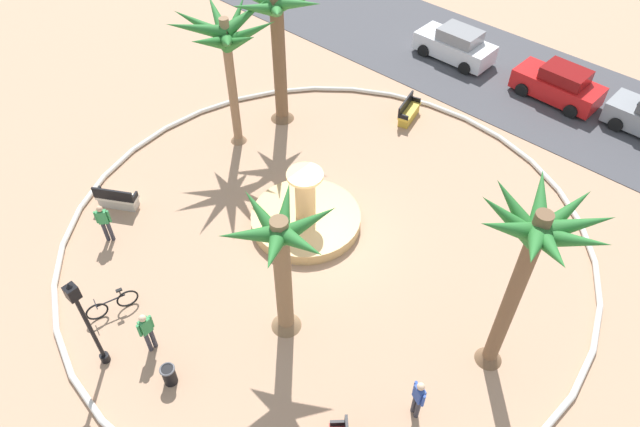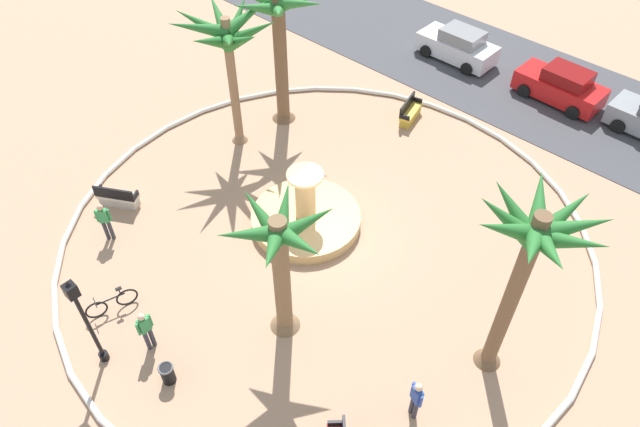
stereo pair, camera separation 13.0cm
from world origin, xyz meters
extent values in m
plane|color=tan|center=(0.00, 0.00, 0.00)|extent=(80.00, 80.00, 0.00)
torus|color=silver|center=(0.00, 0.00, 0.10)|extent=(19.26, 19.26, 0.20)
cube|color=#424247|center=(0.00, 14.03, 0.01)|extent=(48.00, 8.00, 0.03)
cylinder|color=tan|center=(-1.00, -0.02, 0.23)|extent=(4.09, 4.09, 0.45)
cylinder|color=#19567F|center=(-1.00, -0.02, 0.19)|extent=(3.60, 3.60, 0.34)
cylinder|color=tan|center=(-1.00, -0.02, 1.41)|extent=(0.74, 0.74, 1.92)
cylinder|color=#E0B370|center=(-1.00, -0.02, 2.43)|extent=(1.31, 1.31, 0.12)
cylinder|color=brown|center=(-6.29, 4.11, 3.00)|extent=(0.56, 0.56, 6.00)
cone|color=brown|center=(-6.29, 4.11, 0.25)|extent=(1.06, 1.06, 0.50)
cone|color=#337F38|center=(-5.25, 4.27, 5.73)|extent=(2.29, 0.89, 1.08)
cone|color=#337F38|center=(-6.40, 3.12, 5.59)|extent=(0.81, 2.26, 1.33)
cone|color=#337F38|center=(-5.55, 3.43, 5.59)|extent=(2.00, 1.92, 1.33)
cylinder|color=brown|center=(7.06, -0.49, 3.18)|extent=(0.44, 0.44, 6.36)
cone|color=brown|center=(7.06, -0.49, 0.25)|extent=(0.83, 0.83, 0.50)
cone|color=#28702D|center=(7.82, -0.44, 5.99)|extent=(1.81, 0.68, 1.25)
cone|color=#28702D|center=(7.68, 0.00, 6.06)|extent=(1.75, 1.55, 1.13)
cone|color=#28702D|center=(7.29, 0.24, 5.98)|extent=(1.06, 1.86, 1.26)
cone|color=#28702D|center=(6.68, 0.20, 6.04)|extent=(1.35, 1.83, 1.17)
cone|color=#28702D|center=(6.35, -0.34, 5.92)|extent=(1.82, 0.91, 1.36)
cone|color=#28702D|center=(6.37, -0.72, 5.92)|extent=(1.83, 1.08, 1.36)
cone|color=#28702D|center=(6.58, -1.11, 6.03)|extent=(1.53, 1.76, 1.17)
cone|color=#28702D|center=(7.28, -1.26, 6.08)|extent=(1.03, 1.87, 1.09)
cone|color=#28702D|center=(7.59, -1.08, 6.06)|extent=(1.61, 1.71, 1.13)
cylinder|color=#8E6B4C|center=(-6.56, 1.67, 2.84)|extent=(0.37, 0.37, 5.68)
cone|color=#8E6B4C|center=(-6.56, 1.67, 0.25)|extent=(0.70, 0.70, 0.50)
cone|color=#28702D|center=(-5.63, 1.58, 5.13)|extent=(2.19, 0.77, 1.59)
cone|color=#28702D|center=(-5.77, 2.22, 5.19)|extent=(2.11, 1.70, 1.49)
cone|color=#28702D|center=(-6.50, 2.72, 5.41)|extent=(0.69, 2.26, 1.10)
cone|color=#28702D|center=(-6.93, 2.53, 5.14)|extent=(1.37, 2.19, 1.57)
cone|color=#28702D|center=(-7.47, 2.10, 5.30)|extent=(2.25, 1.44, 1.29)
cone|color=#28702D|center=(-7.47, 1.25, 5.30)|extent=(2.25, 1.43, 1.29)
cone|color=#28702D|center=(-7.16, 0.83, 5.40)|extent=(1.76, 2.14, 1.11)
cone|color=#28702D|center=(-6.33, 0.74, 5.19)|extent=(1.05, 2.25, 1.48)
cone|color=#28702D|center=(-5.76, 1.08, 5.25)|extent=(2.10, 1.76, 1.37)
cylinder|color=brown|center=(1.60, -3.75, 2.43)|extent=(0.51, 0.51, 4.87)
cone|color=brown|center=(1.60, -3.75, 0.25)|extent=(0.97, 0.97, 0.50)
cone|color=#28702D|center=(2.42, -3.81, 4.64)|extent=(1.82, 0.69, 0.99)
cone|color=#28702D|center=(2.00, -3.06, 4.55)|extent=(1.38, 1.83, 1.16)
cone|color=#28702D|center=(1.20, -3.13, 4.45)|extent=(1.43, 1.78, 1.32)
cone|color=#28702D|center=(0.85, -3.65, 4.47)|extent=(1.82, 0.78, 1.28)
cone|color=#28702D|center=(1.21, -4.46, 4.61)|extent=(1.35, 1.84, 1.04)
cone|color=#28702D|center=(2.07, -4.41, 4.62)|extent=(1.49, 1.79, 1.02)
cube|color=beige|center=(-7.02, -4.13, 0.45)|extent=(1.63, 1.24, 0.12)
cube|color=black|center=(-6.91, -4.31, 0.75)|extent=(1.42, 0.88, 0.50)
cube|color=#B6ADA0|center=(-7.02, -4.13, 0.20)|extent=(1.50, 1.14, 0.39)
cube|color=black|center=(-7.67, -4.51, 0.59)|extent=(0.30, 0.43, 0.24)
cube|color=black|center=(-6.37, -3.75, 0.59)|extent=(0.30, 0.43, 0.24)
cube|color=gold|center=(-1.98, 7.89, 0.45)|extent=(0.87, 1.67, 0.12)
cube|color=black|center=(-2.18, 7.84, 0.75)|extent=(0.47, 1.57, 0.50)
cube|color=gold|center=(-1.98, 7.89, 0.20)|extent=(0.80, 1.54, 0.39)
cube|color=black|center=(-2.16, 8.61, 0.59)|extent=(0.46, 0.19, 0.24)
cube|color=black|center=(-1.79, 7.16, 0.59)|extent=(0.46, 0.19, 0.24)
cube|color=black|center=(5.13, -5.32, 0.59)|extent=(0.38, 0.37, 0.24)
cylinder|color=black|center=(-1.63, -8.34, 1.61)|extent=(0.12, 0.12, 3.23)
cylinder|color=black|center=(-1.63, -8.34, 0.15)|extent=(0.28, 0.28, 0.30)
cube|color=black|center=(-1.63, -8.34, 3.45)|extent=(0.32, 0.32, 0.44)
sphere|color=#F2EDCC|center=(-1.63, -8.34, 3.45)|extent=(0.22, 0.22, 0.22)
cone|color=black|center=(-1.63, -8.34, 3.73)|extent=(0.20, 0.20, 0.18)
cylinder|color=black|center=(0.42, -7.44, 0.35)|extent=(0.40, 0.40, 0.70)
torus|color=#4C4C51|center=(0.42, -7.44, 0.70)|extent=(0.46, 0.46, 0.06)
torus|color=black|center=(-3.10, -7.59, 0.36)|extent=(0.27, 0.71, 0.72)
torus|color=black|center=(-2.80, -6.64, 0.36)|extent=(0.27, 0.71, 0.72)
cylinder|color=black|center=(-2.95, -7.11, 0.59)|extent=(0.33, 0.92, 0.05)
cylinder|color=black|center=(-2.85, -6.78, 0.74)|extent=(0.04, 0.04, 0.30)
cube|color=black|center=(-2.85, -6.78, 0.91)|extent=(0.16, 0.22, 0.06)
cylinder|color=black|center=(-3.09, -7.54, 0.73)|extent=(0.43, 0.16, 0.03)
cylinder|color=#33333D|center=(-0.91, -7.19, 0.46)|extent=(0.14, 0.14, 0.92)
cylinder|color=#33333D|center=(-0.92, -7.01, 0.46)|extent=(0.14, 0.14, 0.92)
cube|color=#338C4C|center=(-0.91, -7.10, 1.20)|extent=(0.20, 0.34, 0.56)
sphere|color=beige|center=(-0.91, -7.10, 1.60)|extent=(0.22, 0.22, 0.22)
cylinder|color=#338C4C|center=(-0.91, -7.32, 1.20)|extent=(0.09, 0.09, 0.53)
cylinder|color=#338C4C|center=(-0.92, -6.88, 1.20)|extent=(0.09, 0.09, 0.53)
cylinder|color=#33333D|center=(-5.82, -5.44, 0.46)|extent=(0.14, 0.14, 0.91)
cylinder|color=#33333D|center=(-5.70, -5.31, 0.46)|extent=(0.14, 0.14, 0.91)
cube|color=#338C4C|center=(-5.76, -5.38, 1.19)|extent=(0.38, 0.39, 0.56)
sphere|color=tan|center=(-5.76, -5.38, 1.59)|extent=(0.22, 0.22, 0.22)
cylinder|color=#338C4C|center=(-5.91, -5.54, 1.19)|extent=(0.09, 0.09, 0.53)
cylinder|color=#338C4C|center=(-5.62, -5.21, 1.19)|extent=(0.09, 0.09, 0.53)
cylinder|color=#33333D|center=(6.47, -3.47, 0.43)|extent=(0.14, 0.14, 0.87)
cylinder|color=#33333D|center=(6.31, -3.39, 0.43)|extent=(0.14, 0.14, 0.87)
cube|color=#2D4CA5|center=(6.39, -3.43, 1.15)|extent=(0.39, 0.32, 0.56)
sphere|color=beige|center=(6.39, -3.43, 1.55)|extent=(0.22, 0.22, 0.22)
cylinder|color=#2D4CA5|center=(6.59, -3.52, 1.15)|extent=(0.09, 0.09, 0.53)
cylinder|color=#2D4CA5|center=(6.19, -3.34, 1.15)|extent=(0.09, 0.09, 0.53)
cube|color=silver|center=(-3.36, 13.68, 0.64)|extent=(4.02, 1.76, 0.90)
cube|color=gray|center=(-3.16, 13.68, 1.36)|extent=(2.02, 1.47, 0.60)
cube|color=#333D47|center=(-4.06, 13.69, 1.28)|extent=(0.31, 1.36, 0.51)
cylinder|color=black|center=(-4.61, 12.85, 0.32)|extent=(0.64, 0.23, 0.64)
cylinder|color=black|center=(-4.59, 14.55, 0.32)|extent=(0.64, 0.23, 0.64)
cylinder|color=black|center=(-2.13, 12.81, 0.32)|extent=(0.64, 0.23, 0.64)
cylinder|color=black|center=(-2.11, 14.51, 0.32)|extent=(0.64, 0.23, 0.64)
cube|color=red|center=(2.18, 13.80, 0.64)|extent=(4.06, 1.85, 0.90)
cube|color=maroon|center=(2.38, 13.79, 1.36)|extent=(2.05, 1.52, 0.60)
cube|color=#333D47|center=(1.48, 13.83, 1.28)|extent=(0.34, 1.37, 0.51)
cylinder|color=black|center=(0.91, 13.00, 0.32)|extent=(0.65, 0.24, 0.64)
cylinder|color=black|center=(0.98, 14.70, 0.32)|extent=(0.65, 0.24, 0.64)
cylinder|color=black|center=(3.39, 12.90, 0.32)|extent=(0.65, 0.24, 0.64)
cylinder|color=black|center=(3.46, 14.60, 0.32)|extent=(0.65, 0.24, 0.64)
cylinder|color=black|center=(5.31, 13.30, 0.32)|extent=(0.65, 0.24, 0.64)
cylinder|color=black|center=(5.35, 15.00, 0.32)|extent=(0.65, 0.24, 0.64)
camera|label=1|loc=(9.41, -10.84, 15.85)|focal=32.62mm
camera|label=2|loc=(9.51, -10.75, 15.85)|focal=32.62mm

